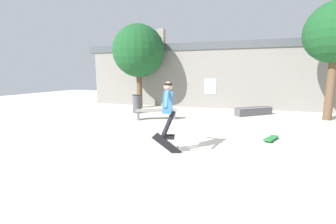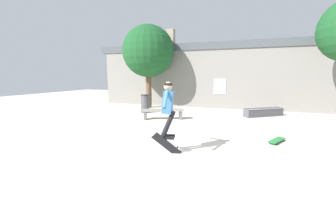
# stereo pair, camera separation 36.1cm
# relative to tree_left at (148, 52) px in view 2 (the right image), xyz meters

# --- Properties ---
(ground_plane) EXTENTS (40.00, 40.00, 0.00)m
(ground_plane) POSITION_rel_tree_left_xyz_m (4.32, -7.04, -3.30)
(ground_plane) COLOR beige
(building_backdrop) EXTENTS (16.78, 0.52, 4.71)m
(building_backdrop) POSITION_rel_tree_left_xyz_m (4.29, 1.25, -1.31)
(building_backdrop) COLOR gray
(building_backdrop) RESTS_ON ground_plane
(tree_left) EXTENTS (3.01, 3.01, 4.82)m
(tree_left) POSITION_rel_tree_left_xyz_m (0.00, 0.00, 0.00)
(tree_left) COLOR brown
(tree_left) RESTS_ON ground_plane
(park_bench) EXTENTS (1.80, 1.10, 0.45)m
(park_bench) POSITION_rel_tree_left_xyz_m (2.21, -3.17, -2.97)
(park_bench) COLOR gray
(park_bench) RESTS_ON ground_plane
(skate_ledge) EXTENTS (1.81, 1.58, 0.39)m
(skate_ledge) POSITION_rel_tree_left_xyz_m (6.39, -0.79, -3.10)
(skate_ledge) COLOR #4C4C51
(skate_ledge) RESTS_ON ground_plane
(trash_bin) EXTENTS (0.48, 0.48, 0.94)m
(trash_bin) POSITION_rel_tree_left_xyz_m (0.66, -1.80, -2.80)
(trash_bin) COLOR #47474C
(trash_bin) RESTS_ON ground_plane
(skater) EXTENTS (0.41, 1.19, 1.38)m
(skater) POSITION_rel_tree_left_xyz_m (3.98, -7.20, -2.09)
(skater) COLOR teal
(skateboard_flipping) EXTENTS (0.68, 0.38, 0.68)m
(skateboard_flipping) POSITION_rel_tree_left_xyz_m (3.98, -7.29, -3.05)
(skateboard_flipping) COLOR black
(skateboard_resting) EXTENTS (0.53, 0.80, 0.08)m
(skateboard_resting) POSITION_rel_tree_left_xyz_m (6.60, -5.24, -3.23)
(skateboard_resting) COLOR #237F38
(skateboard_resting) RESTS_ON ground_plane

